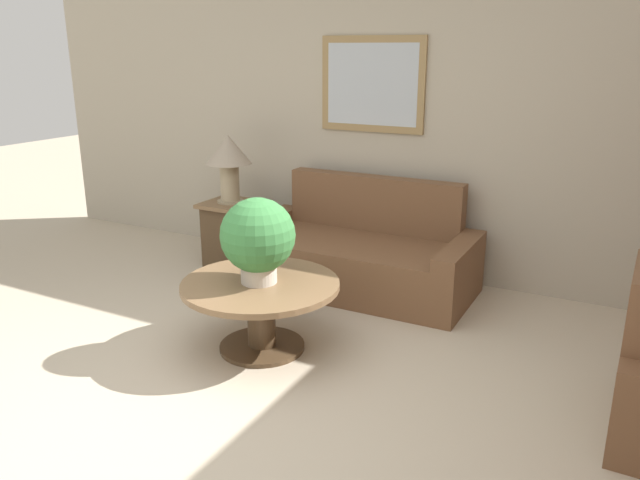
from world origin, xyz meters
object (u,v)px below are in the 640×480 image
object	(u,v)px
coffee_table	(261,301)
side_table	(232,233)
potted_plant_on_table	(258,238)
couch_main	(358,255)
table_lamp	(229,156)

from	to	relation	value
coffee_table	side_table	bearing A→B (deg)	131.85
side_table	potted_plant_on_table	size ratio (longest dim) A/B	1.06
couch_main	table_lamp	world-z (taller)	table_lamp
side_table	couch_main	bearing A→B (deg)	1.01
side_table	table_lamp	xyz separation A→B (m)	(-0.00, 0.00, 0.72)
couch_main	potted_plant_on_table	size ratio (longest dim) A/B	3.43
coffee_table	table_lamp	xyz separation A→B (m)	(-1.20, 1.34, 0.67)
couch_main	side_table	world-z (taller)	couch_main
potted_plant_on_table	coffee_table	bearing A→B (deg)	51.41
couch_main	coffee_table	size ratio (longest dim) A/B	1.85
potted_plant_on_table	couch_main	bearing A→B (deg)	85.97
table_lamp	potted_plant_on_table	xyz separation A→B (m)	(1.19, -1.34, -0.23)
coffee_table	side_table	distance (m)	1.79
couch_main	coffee_table	world-z (taller)	couch_main
couch_main	coffee_table	distance (m)	1.36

